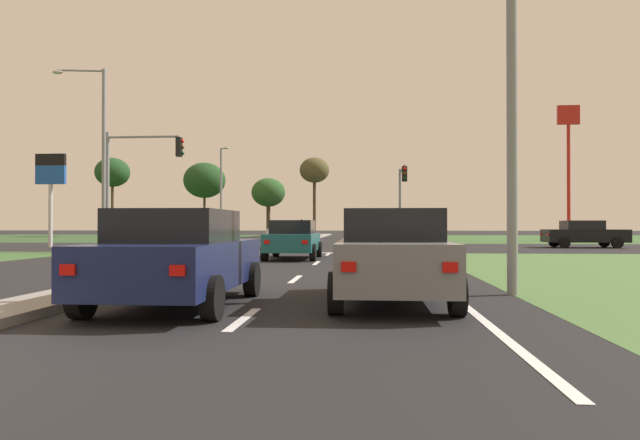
{
  "coord_description": "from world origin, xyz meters",
  "views": [
    {
      "loc": [
        5.23,
        -4.42,
        1.33
      ],
      "look_at": [
        2.72,
        26.91,
        1.6
      ],
      "focal_mm": 32.53,
      "sensor_mm": 36.0,
      "label": 1
    }
  ],
  "objects_px": {
    "car_black_near": "(584,234)",
    "car_navy_fourth": "(178,257)",
    "fastfood_pole_sign": "(568,142)",
    "street_lamp_second": "(99,149)",
    "fuel_price_totem": "(51,179)",
    "car_grey_second": "(392,256)",
    "treeline_near": "(112,173)",
    "car_white_fifth": "(281,231)",
    "treeline_fourth": "(314,171)",
    "pedestrian_at_median": "(302,227)",
    "treeline_second": "(204,180)",
    "traffic_signal_near_left": "(134,170)",
    "street_lamp_third": "(222,188)",
    "treeline_third": "(268,193)",
    "street_lamp_near": "(502,7)",
    "traffic_signal_far_right": "(402,190)",
    "car_teal_third": "(293,239)"
  },
  "relations": [
    {
      "from": "fastfood_pole_sign",
      "to": "treeline_near",
      "type": "relative_size",
      "value": 1.25
    },
    {
      "from": "street_lamp_second",
      "to": "fuel_price_totem",
      "type": "bearing_deg",
      "value": 138.07
    },
    {
      "from": "street_lamp_near",
      "to": "pedestrian_at_median",
      "type": "xyz_separation_m",
      "value": [
        -7.65,
        33.81,
        -4.35
      ]
    },
    {
      "from": "traffic_signal_far_right",
      "to": "street_lamp_third",
      "type": "bearing_deg",
      "value": 140.57
    },
    {
      "from": "car_white_fifth",
      "to": "treeline_third",
      "type": "distance_m",
      "value": 16.72
    },
    {
      "from": "car_teal_third",
      "to": "car_white_fifth",
      "type": "distance_m",
      "value": 27.93
    },
    {
      "from": "car_white_fifth",
      "to": "treeline_fourth",
      "type": "distance_m",
      "value": 14.58
    },
    {
      "from": "street_lamp_second",
      "to": "treeline_third",
      "type": "bearing_deg",
      "value": 86.6
    },
    {
      "from": "street_lamp_second",
      "to": "fastfood_pole_sign",
      "type": "height_order",
      "value": "fastfood_pole_sign"
    },
    {
      "from": "traffic_signal_far_right",
      "to": "fuel_price_totem",
      "type": "distance_m",
      "value": 21.91
    },
    {
      "from": "car_black_near",
      "to": "fastfood_pole_sign",
      "type": "height_order",
      "value": "fastfood_pole_sign"
    },
    {
      "from": "treeline_third",
      "to": "treeline_fourth",
      "type": "height_order",
      "value": "treeline_fourth"
    },
    {
      "from": "fastfood_pole_sign",
      "to": "treeline_second",
      "type": "height_order",
      "value": "fastfood_pole_sign"
    },
    {
      "from": "car_grey_second",
      "to": "traffic_signal_near_left",
      "type": "xyz_separation_m",
      "value": [
        -11.9,
        17.89,
        3.22
      ]
    },
    {
      "from": "treeline_third",
      "to": "treeline_fourth",
      "type": "bearing_deg",
      "value": -26.48
    },
    {
      "from": "car_black_near",
      "to": "fuel_price_totem",
      "type": "xyz_separation_m",
      "value": [
        -31.37,
        -2.09,
        3.23
      ]
    },
    {
      "from": "fuel_price_totem",
      "to": "treeline_third",
      "type": "distance_m",
      "value": 33.79
    },
    {
      "from": "pedestrian_at_median",
      "to": "fastfood_pole_sign",
      "type": "distance_m",
      "value": 23.47
    },
    {
      "from": "car_teal_third",
      "to": "treeline_fourth",
      "type": "xyz_separation_m",
      "value": [
        -2.8,
        40.5,
        6.46
      ]
    },
    {
      "from": "car_black_near",
      "to": "street_lamp_near",
      "type": "relative_size",
      "value": 0.46
    },
    {
      "from": "treeline_near",
      "to": "treeline_third",
      "type": "xyz_separation_m",
      "value": [
        17.97,
        1.25,
        -2.34
      ]
    },
    {
      "from": "car_white_fifth",
      "to": "pedestrian_at_median",
      "type": "distance_m",
      "value": 5.48
    },
    {
      "from": "car_white_fifth",
      "to": "street_lamp_third",
      "type": "relative_size",
      "value": 0.51
    },
    {
      "from": "car_black_near",
      "to": "car_navy_fourth",
      "type": "height_order",
      "value": "car_black_near"
    },
    {
      "from": "car_grey_second",
      "to": "street_lamp_third",
      "type": "height_order",
      "value": "street_lamp_third"
    },
    {
      "from": "car_grey_second",
      "to": "street_lamp_near",
      "type": "xyz_separation_m",
      "value": [
        2.18,
        1.46,
        4.74
      ]
    },
    {
      "from": "car_navy_fourth",
      "to": "street_lamp_second",
      "type": "distance_m",
      "value": 22.09
    },
    {
      "from": "car_grey_second",
      "to": "fuel_price_totem",
      "type": "distance_m",
      "value": 30.03
    },
    {
      "from": "traffic_signal_far_right",
      "to": "fuel_price_totem",
      "type": "bearing_deg",
      "value": -163.65
    },
    {
      "from": "car_grey_second",
      "to": "treeline_near",
      "type": "relative_size",
      "value": 0.48
    },
    {
      "from": "street_lamp_near",
      "to": "car_grey_second",
      "type": "bearing_deg",
      "value": -146.15
    },
    {
      "from": "car_grey_second",
      "to": "pedestrian_at_median",
      "type": "xyz_separation_m",
      "value": [
        -5.47,
        35.27,
        0.38
      ]
    },
    {
      "from": "street_lamp_near",
      "to": "treeline_near",
      "type": "bearing_deg",
      "value": 120.89
    },
    {
      "from": "car_grey_second",
      "to": "treeline_fourth",
      "type": "bearing_deg",
      "value": 96.54
    },
    {
      "from": "fastfood_pole_sign",
      "to": "traffic_signal_near_left",
      "type": "bearing_deg",
      "value": -142.15
    },
    {
      "from": "street_lamp_third",
      "to": "treeline_fourth",
      "type": "height_order",
      "value": "treeline_fourth"
    },
    {
      "from": "car_teal_third",
      "to": "street_lamp_near",
      "type": "relative_size",
      "value": 0.43
    },
    {
      "from": "car_navy_fourth",
      "to": "street_lamp_third",
      "type": "xyz_separation_m",
      "value": [
        -10.08,
        42.58,
        3.88
      ]
    },
    {
      "from": "car_black_near",
      "to": "traffic_signal_near_left",
      "type": "bearing_deg",
      "value": -73.49
    },
    {
      "from": "car_navy_fourth",
      "to": "street_lamp_near",
      "type": "relative_size",
      "value": 0.44
    },
    {
      "from": "pedestrian_at_median",
      "to": "treeline_near",
      "type": "distance_m",
      "value": 31.59
    },
    {
      "from": "car_black_near",
      "to": "treeline_near",
      "type": "height_order",
      "value": "treeline_near"
    },
    {
      "from": "treeline_second",
      "to": "treeline_third",
      "type": "xyz_separation_m",
      "value": [
        8.09,
        -2.09,
        -1.64
      ]
    },
    {
      "from": "treeline_second",
      "to": "car_grey_second",
      "type": "bearing_deg",
      "value": -71.19
    },
    {
      "from": "traffic_signal_far_right",
      "to": "fuel_price_totem",
      "type": "xyz_separation_m",
      "value": [
        -21.02,
        -6.17,
        0.37
      ]
    },
    {
      "from": "treeline_third",
      "to": "car_grey_second",
      "type": "bearing_deg",
      "value": -78.21
    },
    {
      "from": "treeline_third",
      "to": "treeline_fourth",
      "type": "distance_m",
      "value": 6.61
    },
    {
      "from": "car_navy_fourth",
      "to": "treeline_fourth",
      "type": "xyz_separation_m",
      "value": [
        -2.59,
        53.82,
        6.43
      ]
    },
    {
      "from": "street_lamp_third",
      "to": "fastfood_pole_sign",
      "type": "height_order",
      "value": "fastfood_pole_sign"
    },
    {
      "from": "car_navy_fourth",
      "to": "street_lamp_second",
      "type": "xyz_separation_m",
      "value": [
        -10.39,
        18.99,
        4.38
      ]
    }
  ]
}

